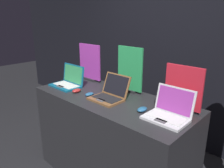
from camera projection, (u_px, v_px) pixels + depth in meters
name	position (u px, v px, depth m)	size (l,w,h in m)	color
wall_back	(175.00, 46.00, 3.01)	(8.00, 0.05, 2.80)	black
display_counter	(111.00, 140.00, 2.39)	(1.74, 0.73, 1.00)	black
laptop_front	(68.00, 81.00, 2.59)	(0.37, 0.27, 0.25)	#0F5170
mouse_front	(77.00, 91.00, 2.39)	(0.07, 0.11, 0.04)	maroon
promo_stand_front	(90.00, 63.00, 2.78)	(0.37, 0.07, 0.46)	black
laptop_middle	(110.00, 94.00, 2.19)	(0.32, 0.32, 0.23)	brown
mouse_middle	(89.00, 94.00, 2.29)	(0.07, 0.10, 0.03)	navy
promo_stand_middle	(130.00, 71.00, 2.35)	(0.32, 0.07, 0.49)	black
laptop_back	(169.00, 112.00, 1.78)	(0.34, 0.28, 0.25)	#B7B7BC
mouse_back	(142.00, 109.00, 1.92)	(0.07, 0.11, 0.04)	navy
promo_stand_back	(183.00, 90.00, 1.89)	(0.34, 0.07, 0.40)	black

